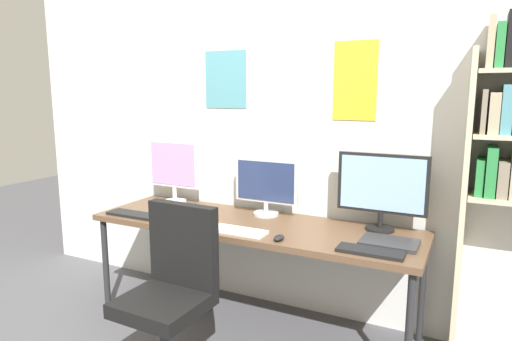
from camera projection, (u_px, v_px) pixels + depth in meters
The scene contains 12 objects.
wall_back at pixel (278, 135), 3.28m from camera, with size 4.65×0.11×2.60m.
desk at pixel (253, 230), 3.02m from camera, with size 2.25×0.68×0.74m.
office_chair at pixel (171, 311), 2.50m from camera, with size 0.52×0.52×0.99m.
monitor_left at pixel (174, 168), 3.50m from camera, with size 0.45×0.18×0.50m.
monitor_center at pixel (266, 185), 3.16m from camera, with size 0.47×0.18×0.40m.
monitor_right at pixel (382, 188), 2.79m from camera, with size 0.56×0.18×0.49m.
keyboard_left at pixel (133, 214), 3.18m from camera, with size 0.39×0.13×0.02m, color black.
keyboard_center at pixel (236, 231), 2.81m from camera, with size 0.40×0.13×0.02m, color silver.
keyboard_right at pixel (370, 252), 2.44m from camera, with size 0.36×0.13×0.02m, color black.
mouse_left_side at pixel (198, 220), 3.01m from camera, with size 0.06×0.10×0.03m, color black.
mouse_right_side at pixel (279, 238), 2.65m from camera, with size 0.06×0.10×0.03m, color black.
laptop_closed at pixel (389, 243), 2.57m from camera, with size 0.32×0.22×0.02m, color #2D2D2D.
Camera 1 is at (1.32, -1.99, 1.61)m, focal length 31.28 mm.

